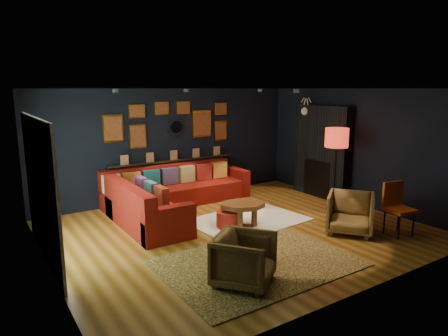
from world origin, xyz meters
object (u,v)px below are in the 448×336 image
sectional (166,197)px  floor_lamp (337,141)px  gold_stool (261,249)px  pouf (228,219)px  armchair_left (244,257)px  dog (237,239)px  orange_chair (397,204)px  armchair_right (350,211)px  coffee_table (242,207)px

sectional → floor_lamp: 3.82m
floor_lamp → gold_stool: bearing=-156.9°
pouf → armchair_left: armchair_left is taller
pouf → dog: size_ratio=0.45×
orange_chair → gold_stool: bearing=-177.9°
armchair_right → floor_lamp: (0.84, 1.15, 1.10)m
gold_stool → floor_lamp: 3.51m
coffee_table → orange_chair: (2.12, -1.80, 0.18)m
armchair_right → armchair_left: bearing=-116.3°
gold_stool → floor_lamp: size_ratio=0.24×
armchair_left → pouf: bearing=24.6°
sectional → gold_stool: bearing=-87.9°
gold_stool → pouf: bearing=74.7°
armchair_left → armchair_right: 2.83m
gold_stool → armchair_left: bearing=-145.9°
armchair_right → pouf: bearing=-166.2°
armchair_right → dog: armchair_right is taller
sectional → orange_chair: size_ratio=3.58×
coffee_table → armchair_right: (1.48, -1.32, 0.02)m
sectional → pouf: bearing=-71.7°
orange_chair → dog: orange_chair is taller
pouf → armchair_right: size_ratio=0.57×
coffee_table → orange_chair: size_ratio=1.12×
armchair_left → sectional: bearing=44.6°
gold_stool → coffee_table: bearing=64.8°
sectional → gold_stool: sectional is taller
armchair_left → armchair_right: bearing=-26.3°
coffee_table → orange_chair: orange_chair is taller
sectional → gold_stool: size_ratio=8.05×
armchair_right → gold_stool: 2.17m
orange_chair → floor_lamp: size_ratio=0.53×
sectional → pouf: 1.70m
gold_stool → sectional: bearing=92.1°
dog → sectional: bearing=81.8°
coffee_table → armchair_right: size_ratio=1.31×
armchair_left → armchair_right: size_ratio=0.94×
armchair_right → floor_lamp: size_ratio=0.46×
sectional → orange_chair: bearing=-50.1°
sectional → armchair_left: size_ratio=4.44×
armchair_right → sectional: bearing=179.7°
armchair_left → floor_lamp: bearing=-12.3°
armchair_right → orange_chair: (0.64, -0.48, 0.16)m
floor_lamp → armchair_right: bearing=-126.2°
coffee_table → floor_lamp: size_ratio=0.60×
armchair_right → orange_chair: orange_chair is taller
gold_stool → armchair_right: bearing=3.4°
sectional → coffee_table: bearing=-64.8°
orange_chair → armchair_left: bearing=-169.6°
gold_stool → floor_lamp: floor_lamp is taller
pouf → gold_stool: bearing=-105.3°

